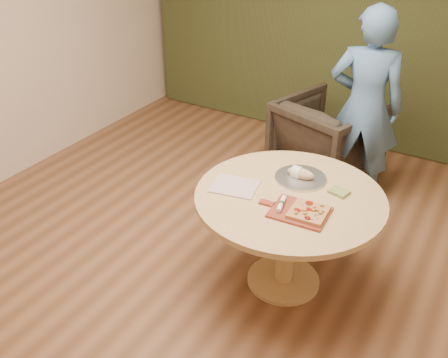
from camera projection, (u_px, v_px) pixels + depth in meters
room_shell at (198, 107)px, 2.88m from camera, size 5.04×6.04×2.84m
curtain at (356, 11)px, 5.02m from camera, size 4.80×0.14×2.78m
pedestal_table at (289, 212)px, 3.35m from camera, size 1.26×1.26×0.75m
pizza_paddle at (298, 212)px, 3.09m from camera, size 0.45×0.30×0.01m
flatbread_pizza at (309, 212)px, 3.05m from camera, size 0.23×0.23×0.04m
cutlery_roll at (281, 204)px, 3.13m from camera, size 0.06×0.20×0.03m
newspaper at (235, 186)px, 3.35m from camera, size 0.34×0.30×0.01m
serving_tray at (300, 178)px, 3.45m from camera, size 0.36×0.36×0.02m
bread_roll at (300, 173)px, 3.43m from camera, size 0.19×0.09×0.09m
green_packet at (339, 192)px, 3.28m from camera, size 0.14×0.12×0.02m
armchair at (327, 135)px, 4.78m from camera, size 1.04×1.00×0.86m
person_standing at (365, 108)px, 4.25m from camera, size 0.70×0.53×1.73m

